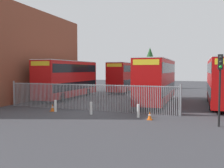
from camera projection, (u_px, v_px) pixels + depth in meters
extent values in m
plane|color=#3D3D42|center=(124.00, 100.00, 27.93)|extent=(100.00, 100.00, 0.00)
cube|color=brown|center=(1.00, 55.00, 28.02)|extent=(8.46, 20.94, 10.08)
cylinder|color=gray|center=(14.00, 94.00, 23.12)|extent=(0.06, 0.06, 2.20)
cylinder|color=gray|center=(15.00, 94.00, 23.07)|extent=(0.06, 0.06, 2.20)
cylinder|color=gray|center=(16.00, 94.00, 23.03)|extent=(0.06, 0.06, 2.20)
cylinder|color=gray|center=(18.00, 94.00, 22.98)|extent=(0.06, 0.06, 2.20)
cylinder|color=gray|center=(19.00, 94.00, 22.93)|extent=(0.06, 0.06, 2.20)
cylinder|color=gray|center=(20.00, 94.00, 22.89)|extent=(0.06, 0.06, 2.20)
cylinder|color=gray|center=(21.00, 94.00, 22.84)|extent=(0.06, 0.06, 2.20)
cylinder|color=gray|center=(23.00, 95.00, 22.79)|extent=(0.06, 0.06, 2.20)
cylinder|color=gray|center=(24.00, 95.00, 22.75)|extent=(0.06, 0.06, 2.20)
cylinder|color=gray|center=(25.00, 95.00, 22.70)|extent=(0.06, 0.06, 2.20)
cylinder|color=gray|center=(26.00, 95.00, 22.65)|extent=(0.06, 0.06, 2.20)
cylinder|color=gray|center=(28.00, 95.00, 22.61)|extent=(0.06, 0.06, 2.20)
cylinder|color=gray|center=(29.00, 95.00, 22.56)|extent=(0.06, 0.06, 2.20)
cylinder|color=gray|center=(30.00, 95.00, 22.51)|extent=(0.06, 0.06, 2.20)
cylinder|color=gray|center=(31.00, 95.00, 22.47)|extent=(0.06, 0.06, 2.20)
cylinder|color=gray|center=(33.00, 95.00, 22.42)|extent=(0.06, 0.06, 2.20)
cylinder|color=gray|center=(34.00, 95.00, 22.37)|extent=(0.06, 0.06, 2.20)
cylinder|color=gray|center=(35.00, 95.00, 22.33)|extent=(0.06, 0.06, 2.20)
cylinder|color=gray|center=(37.00, 95.00, 22.28)|extent=(0.06, 0.06, 2.20)
cylinder|color=gray|center=(38.00, 95.00, 22.23)|extent=(0.06, 0.06, 2.20)
cylinder|color=gray|center=(39.00, 95.00, 22.19)|extent=(0.06, 0.06, 2.20)
cylinder|color=gray|center=(40.00, 95.00, 22.14)|extent=(0.06, 0.06, 2.20)
cylinder|color=gray|center=(42.00, 95.00, 22.09)|extent=(0.06, 0.06, 2.20)
cylinder|color=gray|center=(43.00, 95.00, 22.05)|extent=(0.06, 0.06, 2.20)
cylinder|color=gray|center=(44.00, 95.00, 22.00)|extent=(0.06, 0.06, 2.20)
cylinder|color=gray|center=(46.00, 95.00, 21.95)|extent=(0.06, 0.06, 2.20)
cylinder|color=gray|center=(47.00, 96.00, 21.91)|extent=(0.06, 0.06, 2.20)
cylinder|color=gray|center=(48.00, 96.00, 21.86)|extent=(0.06, 0.06, 2.20)
cylinder|color=gray|center=(50.00, 96.00, 21.81)|extent=(0.06, 0.06, 2.20)
cylinder|color=gray|center=(51.00, 96.00, 21.77)|extent=(0.06, 0.06, 2.20)
cylinder|color=gray|center=(53.00, 96.00, 21.72)|extent=(0.06, 0.06, 2.20)
cylinder|color=gray|center=(54.00, 96.00, 21.67)|extent=(0.06, 0.06, 2.20)
cylinder|color=gray|center=(55.00, 96.00, 21.63)|extent=(0.06, 0.06, 2.20)
cylinder|color=gray|center=(57.00, 96.00, 21.58)|extent=(0.06, 0.06, 2.20)
cylinder|color=gray|center=(58.00, 96.00, 21.53)|extent=(0.06, 0.06, 2.20)
cylinder|color=gray|center=(59.00, 96.00, 21.49)|extent=(0.06, 0.06, 2.20)
cylinder|color=gray|center=(61.00, 96.00, 21.44)|extent=(0.06, 0.06, 2.20)
cylinder|color=gray|center=(62.00, 96.00, 21.39)|extent=(0.06, 0.06, 2.20)
cylinder|color=gray|center=(64.00, 96.00, 21.35)|extent=(0.06, 0.06, 2.20)
cylinder|color=gray|center=(65.00, 96.00, 21.30)|extent=(0.06, 0.06, 2.20)
cylinder|color=gray|center=(67.00, 96.00, 21.25)|extent=(0.06, 0.06, 2.20)
cylinder|color=gray|center=(68.00, 96.00, 21.21)|extent=(0.06, 0.06, 2.20)
cylinder|color=gray|center=(69.00, 96.00, 21.16)|extent=(0.06, 0.06, 2.20)
cylinder|color=gray|center=(71.00, 97.00, 21.11)|extent=(0.06, 0.06, 2.20)
cylinder|color=gray|center=(72.00, 97.00, 21.07)|extent=(0.06, 0.06, 2.20)
cylinder|color=gray|center=(74.00, 97.00, 21.02)|extent=(0.06, 0.06, 2.20)
cylinder|color=gray|center=(75.00, 97.00, 20.97)|extent=(0.06, 0.06, 2.20)
cylinder|color=gray|center=(77.00, 97.00, 20.93)|extent=(0.06, 0.06, 2.20)
cylinder|color=gray|center=(78.00, 97.00, 20.88)|extent=(0.06, 0.06, 2.20)
cylinder|color=gray|center=(80.00, 97.00, 20.83)|extent=(0.06, 0.06, 2.20)
cylinder|color=gray|center=(81.00, 97.00, 20.79)|extent=(0.06, 0.06, 2.20)
cylinder|color=gray|center=(83.00, 97.00, 20.74)|extent=(0.06, 0.06, 2.20)
cylinder|color=gray|center=(84.00, 97.00, 20.69)|extent=(0.06, 0.06, 2.20)
cylinder|color=gray|center=(86.00, 97.00, 20.65)|extent=(0.06, 0.06, 2.20)
cylinder|color=gray|center=(87.00, 97.00, 20.60)|extent=(0.06, 0.06, 2.20)
cylinder|color=gray|center=(89.00, 97.00, 20.55)|extent=(0.06, 0.06, 2.20)
cylinder|color=gray|center=(90.00, 97.00, 20.51)|extent=(0.06, 0.06, 2.20)
cylinder|color=gray|center=(92.00, 97.00, 20.46)|extent=(0.06, 0.06, 2.20)
cylinder|color=gray|center=(93.00, 97.00, 20.41)|extent=(0.06, 0.06, 2.20)
cylinder|color=gray|center=(95.00, 98.00, 20.37)|extent=(0.06, 0.06, 2.20)
cylinder|color=gray|center=(96.00, 98.00, 20.32)|extent=(0.06, 0.06, 2.20)
cylinder|color=gray|center=(98.00, 98.00, 20.27)|extent=(0.06, 0.06, 2.20)
cylinder|color=gray|center=(99.00, 98.00, 20.23)|extent=(0.06, 0.06, 2.20)
cylinder|color=gray|center=(101.00, 98.00, 20.18)|extent=(0.06, 0.06, 2.20)
cylinder|color=gray|center=(103.00, 98.00, 20.13)|extent=(0.06, 0.06, 2.20)
cylinder|color=gray|center=(104.00, 98.00, 20.09)|extent=(0.06, 0.06, 2.20)
cylinder|color=gray|center=(106.00, 98.00, 20.04)|extent=(0.06, 0.06, 2.20)
cylinder|color=gray|center=(107.00, 98.00, 19.99)|extent=(0.06, 0.06, 2.20)
cylinder|color=gray|center=(109.00, 98.00, 19.95)|extent=(0.06, 0.06, 2.20)
cylinder|color=gray|center=(111.00, 98.00, 19.90)|extent=(0.06, 0.06, 2.20)
cylinder|color=gray|center=(112.00, 98.00, 19.85)|extent=(0.06, 0.06, 2.20)
cylinder|color=gray|center=(114.00, 98.00, 19.81)|extent=(0.06, 0.06, 2.20)
cylinder|color=gray|center=(116.00, 98.00, 19.76)|extent=(0.06, 0.06, 2.20)
cylinder|color=gray|center=(117.00, 98.00, 19.71)|extent=(0.06, 0.06, 2.20)
cylinder|color=gray|center=(119.00, 98.00, 19.67)|extent=(0.06, 0.06, 2.20)
cylinder|color=gray|center=(121.00, 99.00, 19.62)|extent=(0.06, 0.06, 2.20)
cylinder|color=gray|center=(122.00, 99.00, 19.57)|extent=(0.06, 0.06, 2.20)
cylinder|color=gray|center=(124.00, 99.00, 19.53)|extent=(0.06, 0.06, 2.20)
cylinder|color=gray|center=(126.00, 99.00, 19.48)|extent=(0.06, 0.06, 2.20)
cylinder|color=gray|center=(127.00, 99.00, 19.43)|extent=(0.06, 0.06, 2.20)
cylinder|color=gray|center=(129.00, 99.00, 19.39)|extent=(0.06, 0.06, 2.20)
cylinder|color=gray|center=(131.00, 99.00, 19.34)|extent=(0.06, 0.06, 2.20)
cylinder|color=gray|center=(133.00, 99.00, 19.29)|extent=(0.06, 0.06, 2.20)
cylinder|color=gray|center=(134.00, 99.00, 19.25)|extent=(0.06, 0.06, 2.20)
cylinder|color=gray|center=(136.00, 99.00, 19.20)|extent=(0.06, 0.06, 2.20)
cylinder|color=gray|center=(138.00, 99.00, 19.15)|extent=(0.06, 0.06, 2.20)
cylinder|color=gray|center=(140.00, 99.00, 19.11)|extent=(0.06, 0.06, 2.20)
cylinder|color=gray|center=(141.00, 99.00, 19.06)|extent=(0.06, 0.06, 2.20)
cylinder|color=gray|center=(143.00, 99.00, 19.01)|extent=(0.06, 0.06, 2.20)
cylinder|color=gray|center=(145.00, 100.00, 18.97)|extent=(0.06, 0.06, 2.20)
cylinder|color=gray|center=(147.00, 100.00, 18.92)|extent=(0.06, 0.06, 2.20)
cylinder|color=gray|center=(148.00, 100.00, 18.87)|extent=(0.06, 0.06, 2.20)
cylinder|color=gray|center=(150.00, 100.00, 18.83)|extent=(0.06, 0.06, 2.20)
cylinder|color=gray|center=(152.00, 100.00, 18.78)|extent=(0.06, 0.06, 2.20)
cylinder|color=gray|center=(154.00, 100.00, 18.73)|extent=(0.06, 0.06, 2.20)
cylinder|color=gray|center=(156.00, 100.00, 18.69)|extent=(0.06, 0.06, 2.20)
cylinder|color=gray|center=(158.00, 100.00, 18.64)|extent=(0.06, 0.06, 2.20)
cylinder|color=gray|center=(159.00, 100.00, 18.59)|extent=(0.06, 0.06, 2.20)
cylinder|color=gray|center=(161.00, 100.00, 18.55)|extent=(0.06, 0.06, 2.20)
cylinder|color=gray|center=(163.00, 100.00, 18.50)|extent=(0.06, 0.06, 2.20)
cylinder|color=gray|center=(165.00, 100.00, 18.45)|extent=(0.06, 0.06, 2.20)
cylinder|color=gray|center=(167.00, 100.00, 18.41)|extent=(0.06, 0.06, 2.20)
cylinder|color=gray|center=(169.00, 101.00, 18.36)|extent=(0.06, 0.06, 2.20)
cylinder|color=gray|center=(171.00, 101.00, 18.31)|extent=(0.06, 0.06, 2.20)
cylinder|color=gray|center=(173.00, 101.00, 18.27)|extent=(0.06, 0.06, 2.20)
cylinder|color=gray|center=(175.00, 101.00, 18.22)|extent=(0.06, 0.06, 2.20)
cylinder|color=gray|center=(177.00, 101.00, 18.17)|extent=(0.06, 0.06, 2.20)
cylinder|color=gray|center=(179.00, 101.00, 18.13)|extent=(0.06, 0.06, 2.20)
cylinder|color=gray|center=(181.00, 101.00, 18.08)|extent=(0.06, 0.06, 2.20)
cylinder|color=gray|center=(87.00, 85.00, 20.54)|extent=(15.10, 0.07, 0.07)
cylinder|color=gray|center=(14.00, 93.00, 23.11)|extent=(0.14, 0.14, 2.35)
cylinder|color=gray|center=(181.00, 100.00, 18.08)|extent=(0.14, 0.14, 2.35)
cube|color=#B70C0C|center=(157.00, 80.00, 24.80)|extent=(2.50, 10.80, 4.00)
cube|color=black|center=(157.00, 88.00, 24.85)|extent=(2.54, 10.37, 0.90)
cube|color=black|center=(157.00, 68.00, 24.73)|extent=(2.54, 10.37, 0.90)
cube|color=yellow|center=(146.00, 62.00, 19.67)|extent=(2.12, 0.12, 0.44)
cube|color=silver|center=(157.00, 60.00, 24.68)|extent=(2.50, 10.80, 0.08)
cylinder|color=black|center=(138.00, 102.00, 22.12)|extent=(0.30, 1.04, 1.04)
cylinder|color=black|center=(163.00, 103.00, 21.39)|extent=(0.30, 1.04, 1.04)
cylinder|color=black|center=(151.00, 95.00, 28.07)|extent=(0.30, 1.04, 1.04)
cylinder|color=black|center=(171.00, 96.00, 27.33)|extent=(0.30, 1.04, 1.04)
cube|color=#B70C0C|center=(223.00, 81.00, 22.92)|extent=(2.50, 10.80, 4.00)
cube|color=black|center=(223.00, 90.00, 22.96)|extent=(2.54, 10.37, 0.90)
cube|color=black|center=(224.00, 68.00, 22.85)|extent=(2.54, 10.37, 0.90)
cube|color=silver|center=(224.00, 59.00, 22.80)|extent=(2.50, 10.80, 0.08)
cylinder|color=black|center=(212.00, 105.00, 20.24)|extent=(0.30, 1.04, 1.04)
cylinder|color=black|center=(209.00, 97.00, 26.19)|extent=(0.30, 1.04, 1.04)
cube|color=red|center=(68.00, 79.00, 29.08)|extent=(2.50, 10.80, 4.00)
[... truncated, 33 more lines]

